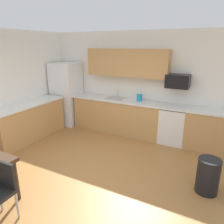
# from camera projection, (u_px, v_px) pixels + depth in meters

# --- Properties ---
(ground_plane) EXTENTS (12.00, 12.00, 0.00)m
(ground_plane) POSITION_uv_depth(u_px,v_px,m) (87.00, 178.00, 3.94)
(ground_plane) COLOR #9E6B38
(wall_back) EXTENTS (5.80, 0.10, 2.70)m
(wall_back) POSITION_uv_depth(u_px,v_px,m) (140.00, 83.00, 5.78)
(wall_back) COLOR white
(wall_back) RESTS_ON ground
(cabinet_run_back) EXTENTS (2.48, 0.60, 0.90)m
(cabinet_run_back) POSITION_uv_depth(u_px,v_px,m) (117.00, 116.00, 5.98)
(cabinet_run_back) COLOR tan
(cabinet_run_back) RESTS_ON ground
(cabinet_run_back_right) EXTENTS (1.07, 0.60, 0.90)m
(cabinet_run_back_right) POSITION_uv_depth(u_px,v_px,m) (210.00, 131.00, 4.94)
(cabinet_run_back_right) COLOR tan
(cabinet_run_back_right) RESTS_ON ground
(cabinet_run_left) EXTENTS (0.60, 2.00, 0.90)m
(cabinet_run_left) POSITION_uv_depth(u_px,v_px,m) (29.00, 122.00, 5.49)
(cabinet_run_left) COLOR tan
(cabinet_run_left) RESTS_ON ground
(countertop_back) EXTENTS (4.80, 0.64, 0.04)m
(countertop_back) POSITION_uv_depth(u_px,v_px,m) (135.00, 102.00, 5.61)
(countertop_back) COLOR silver
(countertop_back) RESTS_ON cabinet_run_back
(countertop_left) EXTENTS (0.64, 2.00, 0.04)m
(countertop_left) POSITION_uv_depth(u_px,v_px,m) (27.00, 104.00, 5.35)
(countertop_left) COLOR silver
(countertop_left) RESTS_ON cabinet_run_left
(upper_cabinets_back) EXTENTS (2.20, 0.34, 0.70)m
(upper_cabinets_back) POSITION_uv_depth(u_px,v_px,m) (127.00, 63.00, 5.56)
(upper_cabinets_back) COLOR tan
(refrigerator) EXTENTS (0.76, 0.70, 1.84)m
(refrigerator) POSITION_uv_depth(u_px,v_px,m) (67.00, 94.00, 6.50)
(refrigerator) COLOR white
(refrigerator) RESTS_ON ground
(oven_range) EXTENTS (0.60, 0.60, 0.91)m
(oven_range) POSITION_uv_depth(u_px,v_px,m) (173.00, 125.00, 5.30)
(oven_range) COLOR white
(oven_range) RESTS_ON ground
(microwave) EXTENTS (0.54, 0.36, 0.32)m
(microwave) POSITION_uv_depth(u_px,v_px,m) (178.00, 81.00, 5.06)
(microwave) COLOR black
(sink_basin) EXTENTS (0.48, 0.40, 0.14)m
(sink_basin) POSITION_uv_depth(u_px,v_px,m) (114.00, 101.00, 5.88)
(sink_basin) COLOR #A5A8AD
(sink_basin) RESTS_ON countertop_back
(sink_faucet) EXTENTS (0.02, 0.02, 0.24)m
(sink_faucet) POSITION_uv_depth(u_px,v_px,m) (117.00, 94.00, 5.99)
(sink_faucet) COLOR #B2B5BA
(sink_faucet) RESTS_ON countertop_back
(trash_bin) EXTENTS (0.36, 0.36, 0.60)m
(trash_bin) POSITION_uv_depth(u_px,v_px,m) (208.00, 176.00, 3.50)
(trash_bin) COLOR black
(trash_bin) RESTS_ON ground
(kettle) EXTENTS (0.14, 0.14, 0.20)m
(kettle) POSITION_uv_depth(u_px,v_px,m) (139.00, 98.00, 5.58)
(kettle) COLOR #198CBF
(kettle) RESTS_ON countertop_back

